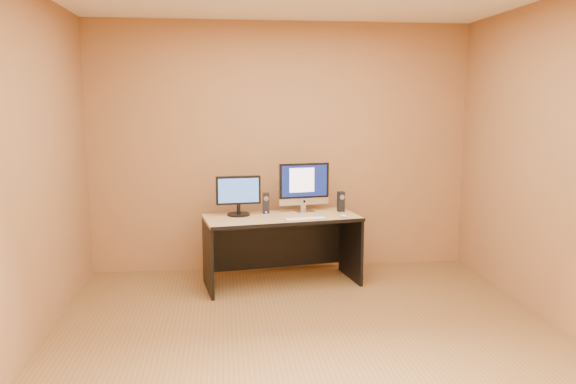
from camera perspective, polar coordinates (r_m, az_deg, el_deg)
name	(u,v)px	position (r m, az deg, el deg)	size (l,w,h in m)	color
floor	(310,343)	(4.31, 2.30, -15.09)	(4.00, 4.00, 0.00)	brown
walls	(312,169)	(3.97, 2.41, 2.33)	(4.00, 4.00, 2.60)	#95603C
desk	(282,250)	(5.51, -0.63, -5.95)	(1.47, 0.64, 0.68)	tan
imac	(305,187)	(5.62, 1.70, 0.52)	(0.52, 0.19, 0.51)	#B0B1B5
second_monitor	(238,196)	(5.46, -5.06, -0.39)	(0.44, 0.22, 0.39)	black
speaker_left	(266,203)	(5.57, -2.26, -1.13)	(0.06, 0.07, 0.20)	black
speaker_right	(341,202)	(5.68, 5.40, -0.98)	(0.06, 0.07, 0.20)	black
keyboard	(305,219)	(5.27, 1.78, -2.75)	(0.40, 0.11, 0.02)	silver
mouse	(343,216)	(5.40, 5.66, -2.41)	(0.05, 0.09, 0.03)	silver
cable_a	(311,210)	(5.72, 2.37, -1.87)	(0.01, 0.01, 0.20)	black
cable_b	(299,210)	(5.73, 1.11, -1.84)	(0.01, 0.01, 0.17)	black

